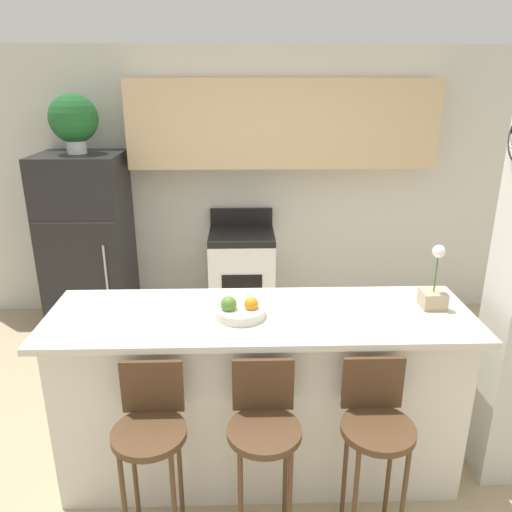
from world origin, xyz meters
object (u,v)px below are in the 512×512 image
Objects in this scene: stove_range at (242,277)px; fruit_bowl at (240,310)px; bar_stool_left at (151,434)px; orchid_vase at (434,291)px; bar_stool_right at (376,429)px; refrigerator at (88,244)px; bar_stool_mid at (264,431)px; potted_plant_on_fridge at (74,120)px.

fruit_bowl reaches higher than stove_range.
orchid_vase reaches higher than bar_stool_left.
fruit_bowl is (-0.65, 0.47, 0.42)m from bar_stool_right.
refrigerator reaches higher than bar_stool_mid.
stove_range is 2.92× the size of orchid_vase.
bar_stool_left is 1.00× the size of bar_stool_mid.
bar_stool_left is at bearing -68.19° from potted_plant_on_fridge.
bar_stool_left is at bearing 180.00° from bar_stool_mid.
potted_plant_on_fridge reaches higher than bar_stool_right.
fruit_bowl is (1.40, -1.96, 0.25)m from refrigerator.
potted_plant_on_fridge is at bearing 111.81° from bar_stool_left.
orchid_vase is at bearing 20.32° from bar_stool_left.
orchid_vase is at bearing 4.73° from fruit_bowl.
orchid_vase is at bearing 29.94° from bar_stool_mid.
bar_stool_right is at bearing -35.76° from fruit_bowl.
refrigerator is 1.67× the size of bar_stool_left.
stove_range is 2.04m from potted_plant_on_fridge.
bar_stool_right is 3.59× the size of fruit_bowl.
potted_plant_on_fridge is (-1.41, -0.05, 1.47)m from stove_range.
potted_plant_on_fridge is at bearing 121.88° from bar_stool_mid.
bar_stool_right is 3.42m from potted_plant_on_fridge.
potted_plant_on_fridge reaches higher than stove_range.
orchid_vase reaches higher than bar_stool_mid.
bar_stool_mid is 2.69× the size of orchid_vase.
stove_range is 1.09× the size of bar_stool_right.
stove_range is 2.57m from bar_stool_right.
bar_stool_mid is 0.54m from bar_stool_right.
stove_range is 2.30m from orchid_vase.
potted_plant_on_fridge is at bearing 130.16° from bar_stool_right.
bar_stool_mid is at bearing -58.12° from refrigerator.
refrigerator is 3.29× the size of potted_plant_on_fridge.
fruit_bowl is (0.43, 0.47, 0.42)m from bar_stool_left.
stove_range is at bearing 1.97° from potted_plant_on_fridge.
orchid_vase is (1.07, -1.92, 0.67)m from stove_range.
potted_plant_on_fridge reaches higher than refrigerator.
fruit_bowl is at bearing -54.50° from potted_plant_on_fridge.
refrigerator is at bearing -61.89° from potted_plant_on_fridge.
stove_range is 2.14× the size of potted_plant_on_fridge.
stove_range is 1.09× the size of bar_stool_left.
bar_stool_mid is 3.13m from potted_plant_on_fridge.
fruit_bowl is at bearing -54.50° from refrigerator.
orchid_vase is (2.48, -1.87, -0.79)m from potted_plant_on_fridge.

